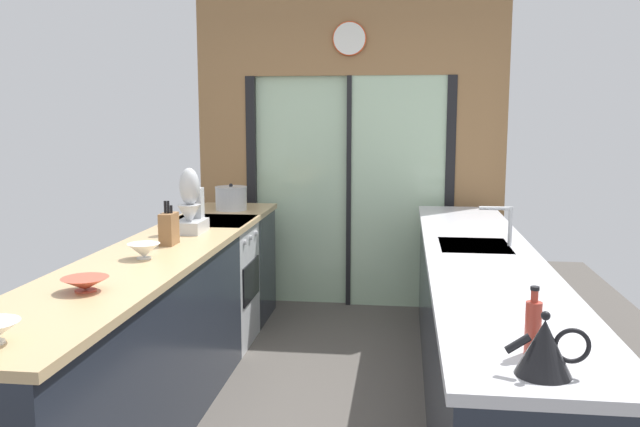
{
  "coord_description": "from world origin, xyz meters",
  "views": [
    {
      "loc": [
        0.47,
        -3.38,
        1.69
      ],
      "look_at": [
        -0.05,
        0.73,
        1.06
      ],
      "focal_mm": 37.59,
      "sensor_mm": 36.0,
      "label": 1
    }
  ],
  "objects_px": {
    "stand_mixer": "(191,208)",
    "kettle": "(545,347)",
    "mixing_bowl_far": "(144,251)",
    "knife_block": "(169,228)",
    "stock_pot": "(231,198)",
    "soap_bottle": "(533,326)",
    "mixing_bowl_mid": "(85,284)",
    "oven_range": "(212,283)"
  },
  "relations": [
    {
      "from": "oven_range",
      "to": "knife_block",
      "type": "distance_m",
      "value": 1.07
    },
    {
      "from": "mixing_bowl_mid",
      "to": "mixing_bowl_far",
      "type": "distance_m",
      "value": 0.66
    },
    {
      "from": "kettle",
      "to": "soap_bottle",
      "type": "distance_m",
      "value": 0.17
    },
    {
      "from": "kettle",
      "to": "soap_bottle",
      "type": "height_order",
      "value": "soap_bottle"
    },
    {
      "from": "knife_block",
      "to": "stock_pot",
      "type": "distance_m",
      "value": 1.43
    },
    {
      "from": "knife_block",
      "to": "stock_pot",
      "type": "xyz_separation_m",
      "value": [
        0.0,
        1.43,
        -0.0
      ]
    },
    {
      "from": "mixing_bowl_mid",
      "to": "soap_bottle",
      "type": "relative_size",
      "value": 0.91
    },
    {
      "from": "stand_mixer",
      "to": "soap_bottle",
      "type": "bearing_deg",
      "value": -48.47
    },
    {
      "from": "knife_block",
      "to": "kettle",
      "type": "height_order",
      "value": "knife_block"
    },
    {
      "from": "mixing_bowl_far",
      "to": "knife_block",
      "type": "height_order",
      "value": "knife_block"
    },
    {
      "from": "oven_range",
      "to": "kettle",
      "type": "height_order",
      "value": "kettle"
    },
    {
      "from": "mixing_bowl_far",
      "to": "mixing_bowl_mid",
      "type": "bearing_deg",
      "value": -90.0
    },
    {
      "from": "stand_mixer",
      "to": "knife_block",
      "type": "bearing_deg",
      "value": -90.01
    },
    {
      "from": "knife_block",
      "to": "stand_mixer",
      "type": "xyz_separation_m",
      "value": [
        0.0,
        0.41,
        0.06
      ]
    },
    {
      "from": "mixing_bowl_mid",
      "to": "stand_mixer",
      "type": "relative_size",
      "value": 0.49
    },
    {
      "from": "mixing_bowl_mid",
      "to": "knife_block",
      "type": "xyz_separation_m",
      "value": [
        -0.0,
        1.05,
        0.06
      ]
    },
    {
      "from": "oven_range",
      "to": "stock_pot",
      "type": "relative_size",
      "value": 3.64
    },
    {
      "from": "oven_range",
      "to": "stand_mixer",
      "type": "distance_m",
      "value": 0.8
    },
    {
      "from": "oven_range",
      "to": "knife_block",
      "type": "height_order",
      "value": "knife_block"
    },
    {
      "from": "stock_pot",
      "to": "oven_range",
      "type": "bearing_deg",
      "value": -92.02
    },
    {
      "from": "oven_range",
      "to": "soap_bottle",
      "type": "height_order",
      "value": "soap_bottle"
    },
    {
      "from": "stand_mixer",
      "to": "stock_pot",
      "type": "height_order",
      "value": "stand_mixer"
    },
    {
      "from": "mixing_bowl_far",
      "to": "kettle",
      "type": "bearing_deg",
      "value": -37.81
    },
    {
      "from": "kettle",
      "to": "mixing_bowl_mid",
      "type": "bearing_deg",
      "value": 158.06
    },
    {
      "from": "stock_pot",
      "to": "soap_bottle",
      "type": "xyz_separation_m",
      "value": [
        1.78,
        -3.03,
        -0.0
      ]
    },
    {
      "from": "mixing_bowl_mid",
      "to": "stock_pot",
      "type": "height_order",
      "value": "stock_pot"
    },
    {
      "from": "stand_mixer",
      "to": "stock_pot",
      "type": "xyz_separation_m",
      "value": [
        -0.0,
        1.02,
        -0.07
      ]
    },
    {
      "from": "mixing_bowl_far",
      "to": "stock_pot",
      "type": "relative_size",
      "value": 0.68
    },
    {
      "from": "oven_range",
      "to": "stand_mixer",
      "type": "bearing_deg",
      "value": -87.88
    },
    {
      "from": "mixing_bowl_far",
      "to": "kettle",
      "type": "relative_size",
      "value": 0.69
    },
    {
      "from": "mixing_bowl_mid",
      "to": "knife_block",
      "type": "height_order",
      "value": "knife_block"
    },
    {
      "from": "stand_mixer",
      "to": "oven_range",
      "type": "bearing_deg",
      "value": 92.12
    },
    {
      "from": "mixing_bowl_far",
      "to": "kettle",
      "type": "xyz_separation_m",
      "value": [
        1.78,
        -1.38,
        0.04
      ]
    },
    {
      "from": "mixing_bowl_mid",
      "to": "mixing_bowl_far",
      "type": "relative_size",
      "value": 1.19
    },
    {
      "from": "mixing_bowl_mid",
      "to": "kettle",
      "type": "distance_m",
      "value": 1.92
    },
    {
      "from": "stock_pot",
      "to": "soap_bottle",
      "type": "distance_m",
      "value": 3.51
    },
    {
      "from": "oven_range",
      "to": "mixing_bowl_mid",
      "type": "height_order",
      "value": "mixing_bowl_mid"
    },
    {
      "from": "soap_bottle",
      "to": "stock_pot",
      "type": "bearing_deg",
      "value": 120.44
    },
    {
      "from": "stand_mixer",
      "to": "kettle",
      "type": "xyz_separation_m",
      "value": [
        1.78,
        -2.18,
        -0.08
      ]
    },
    {
      "from": "kettle",
      "to": "mixing_bowl_far",
      "type": "bearing_deg",
      "value": 142.19
    },
    {
      "from": "stock_pot",
      "to": "kettle",
      "type": "bearing_deg",
      "value": -60.9
    },
    {
      "from": "kettle",
      "to": "oven_range",
      "type": "bearing_deg",
      "value": 123.89
    }
  ]
}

